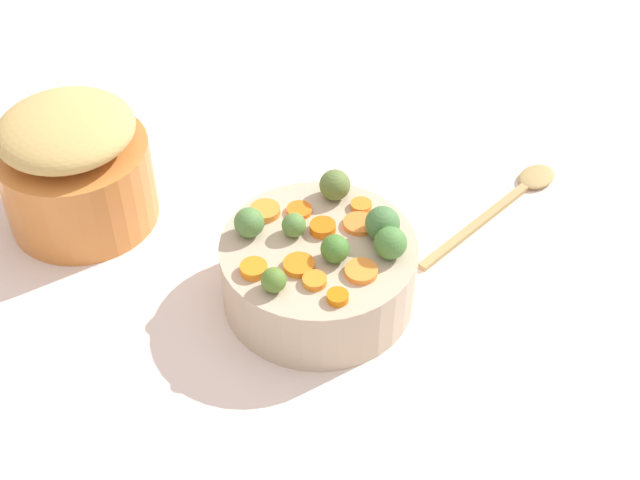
# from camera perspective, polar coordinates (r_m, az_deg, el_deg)

# --- Properties ---
(tabletop) EXTENTS (2.40, 2.40, 0.02)m
(tabletop) POSITION_cam_1_polar(r_m,az_deg,el_deg) (1.13, 0.58, -3.29)
(tabletop) COLOR silver
(tabletop) RESTS_ON ground
(serving_bowl_carrots) EXTENTS (0.24, 0.24, 0.09)m
(serving_bowl_carrots) POSITION_cam_1_polar(r_m,az_deg,el_deg) (1.07, 0.00, -2.14)
(serving_bowl_carrots) COLOR #BCA98E
(serving_bowl_carrots) RESTS_ON tabletop
(metal_pot) EXTENTS (0.20, 0.20, 0.12)m
(metal_pot) POSITION_cam_1_polar(r_m,az_deg,el_deg) (1.22, -15.52, 3.67)
(metal_pot) COLOR #CA7837
(metal_pot) RESTS_ON tabletop
(stuffing_mound) EXTENTS (0.18, 0.18, 0.06)m
(stuffing_mound) POSITION_cam_1_polar(r_m,az_deg,el_deg) (1.17, -16.33, 6.97)
(stuffing_mound) COLOR tan
(stuffing_mound) RESTS_ON metal_pot
(carrot_slice_0) EXTENTS (0.06, 0.06, 0.01)m
(carrot_slice_0) POSITION_cam_1_polar(r_m,az_deg,el_deg) (1.06, 2.58, 1.08)
(carrot_slice_0) COLOR orange
(carrot_slice_0) RESTS_ON serving_bowl_carrots
(carrot_slice_1) EXTENTS (0.04, 0.04, 0.01)m
(carrot_slice_1) POSITION_cam_1_polar(r_m,az_deg,el_deg) (0.99, -0.36, -2.67)
(carrot_slice_1) COLOR orange
(carrot_slice_1) RESTS_ON serving_bowl_carrots
(carrot_slice_2) EXTENTS (0.04, 0.04, 0.01)m
(carrot_slice_2) POSITION_cam_1_polar(r_m,az_deg,el_deg) (1.08, -1.37, 1.97)
(carrot_slice_2) COLOR orange
(carrot_slice_2) RESTS_ON serving_bowl_carrots
(carrot_slice_3) EXTENTS (0.03, 0.03, 0.01)m
(carrot_slice_3) POSITION_cam_1_polar(r_m,az_deg,el_deg) (0.97, 1.16, -3.75)
(carrot_slice_3) COLOR orange
(carrot_slice_3) RESTS_ON serving_bowl_carrots
(carrot_slice_4) EXTENTS (0.05, 0.05, 0.01)m
(carrot_slice_4) POSITION_cam_1_polar(r_m,az_deg,el_deg) (1.00, 2.71, -2.05)
(carrot_slice_4) COLOR orange
(carrot_slice_4) RESTS_ON serving_bowl_carrots
(carrot_slice_5) EXTENTS (0.04, 0.04, 0.01)m
(carrot_slice_5) POSITION_cam_1_polar(r_m,az_deg,el_deg) (1.01, -4.36, -1.89)
(carrot_slice_5) COLOR orange
(carrot_slice_5) RESTS_ON serving_bowl_carrots
(carrot_slice_6) EXTENTS (0.05, 0.05, 0.01)m
(carrot_slice_6) POSITION_cam_1_polar(r_m,az_deg,el_deg) (1.08, -3.61, 1.92)
(carrot_slice_6) COLOR orange
(carrot_slice_6) RESTS_ON serving_bowl_carrots
(carrot_slice_7) EXTENTS (0.04, 0.04, 0.01)m
(carrot_slice_7) POSITION_cam_1_polar(r_m,az_deg,el_deg) (1.05, 0.18, 0.84)
(carrot_slice_7) COLOR orange
(carrot_slice_7) RESTS_ON serving_bowl_carrots
(carrot_slice_8) EXTENTS (0.03, 0.03, 0.01)m
(carrot_slice_8) POSITION_cam_1_polar(r_m,az_deg,el_deg) (1.09, 2.71, 2.28)
(carrot_slice_8) COLOR orange
(carrot_slice_8) RESTS_ON serving_bowl_carrots
(carrot_slice_9) EXTENTS (0.05, 0.05, 0.01)m
(carrot_slice_9) POSITION_cam_1_polar(r_m,az_deg,el_deg) (1.01, -1.37, -1.65)
(carrot_slice_9) COLOR orange
(carrot_slice_9) RESTS_ON serving_bowl_carrots
(brussels_sprout_0) EXTENTS (0.04, 0.04, 0.04)m
(brussels_sprout_0) POSITION_cam_1_polar(r_m,az_deg,el_deg) (1.04, 4.11, 1.08)
(brussels_sprout_0) COLOR #43733D
(brussels_sprout_0) RESTS_ON serving_bowl_carrots
(brussels_sprout_1) EXTENTS (0.03, 0.03, 0.03)m
(brussels_sprout_1) POSITION_cam_1_polar(r_m,az_deg,el_deg) (1.04, -1.72, 0.98)
(brussels_sprout_1) COLOR #527F3A
(brussels_sprout_1) RESTS_ON serving_bowl_carrots
(brussels_sprout_2) EXTENTS (0.04, 0.04, 0.04)m
(brussels_sprout_2) POSITION_cam_1_polar(r_m,az_deg,el_deg) (1.02, 4.63, -0.20)
(brussels_sprout_2) COLOR #487F3A
(brussels_sprout_2) RESTS_ON serving_bowl_carrots
(brussels_sprout_3) EXTENTS (0.03, 0.03, 0.03)m
(brussels_sprout_3) POSITION_cam_1_polar(r_m,az_deg,el_deg) (1.01, 0.99, -0.58)
(brussels_sprout_3) COLOR #447A2F
(brussels_sprout_3) RESTS_ON serving_bowl_carrots
(brussels_sprout_4) EXTENTS (0.04, 0.04, 0.04)m
(brussels_sprout_4) POSITION_cam_1_polar(r_m,az_deg,el_deg) (1.09, 0.98, 3.62)
(brussels_sprout_4) COLOR #597336
(brussels_sprout_4) RESTS_ON serving_bowl_carrots
(brussels_sprout_5) EXTENTS (0.04, 0.04, 0.04)m
(brussels_sprout_5) POSITION_cam_1_polar(r_m,az_deg,el_deg) (1.04, -4.66, 1.15)
(brussels_sprout_5) COLOR #507F3F
(brussels_sprout_5) RESTS_ON serving_bowl_carrots
(brussels_sprout_6) EXTENTS (0.03, 0.03, 0.03)m
(brussels_sprout_6) POSITION_cam_1_polar(r_m,az_deg,el_deg) (0.98, -3.05, -2.64)
(brussels_sprout_6) COLOR #51782C
(brussels_sprout_6) RESTS_ON serving_bowl_carrots
(wooden_spoon) EXTENTS (0.09, 0.29, 0.01)m
(wooden_spoon) POSITION_cam_1_polar(r_m,az_deg,el_deg) (1.27, 12.57, 2.90)
(wooden_spoon) COLOR tan
(wooden_spoon) RESTS_ON tabletop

